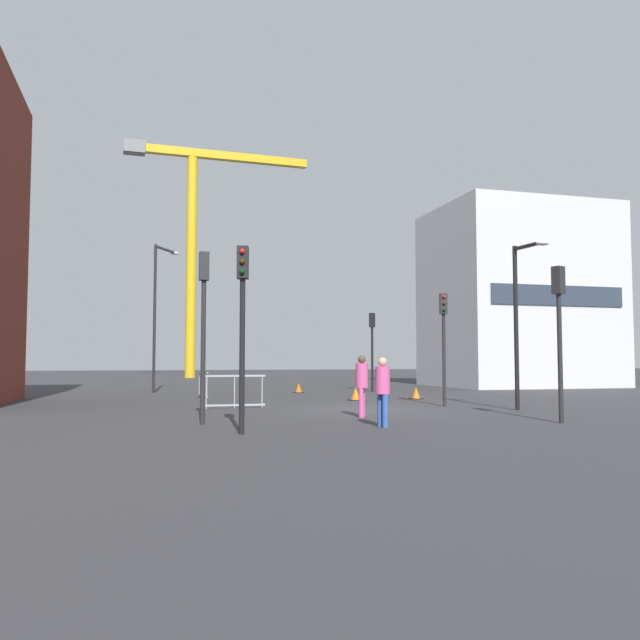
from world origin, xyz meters
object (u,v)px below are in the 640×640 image
at_px(traffic_light_crosswalk, 444,330).
at_px(pedestrian_waiting, 383,387).
at_px(traffic_cone_by_barrier, 356,394).
at_px(traffic_light_far, 242,308).
at_px(streetlamp_tall, 158,304).
at_px(traffic_light_corner, 559,317).
at_px(streetlamp_short, 520,309).
at_px(traffic_light_island, 372,339).
at_px(traffic_light_verge, 204,309).
at_px(traffic_cone_orange, 416,394).
at_px(pedestrian_walking, 362,381).
at_px(construction_crane, 196,222).
at_px(traffic_cone_striped, 299,388).

distance_m(traffic_light_crosswalk, pedestrian_waiting, 7.48).
bearing_deg(traffic_cone_by_barrier, traffic_light_far, -120.46).
relative_size(streetlamp_tall, traffic_light_corner, 1.81).
bearing_deg(traffic_light_far, traffic_light_corner, 2.01).
xyz_separation_m(streetlamp_short, traffic_light_island, (-0.43, 12.38, -0.54)).
height_order(streetlamp_tall, pedestrian_waiting, streetlamp_tall).
xyz_separation_m(traffic_light_island, traffic_cone_by_barrier, (-2.99, -6.28, -2.39)).
distance_m(traffic_light_verge, traffic_light_crosswalk, 9.35).
height_order(traffic_light_crosswalk, traffic_light_corner, traffic_light_corner).
bearing_deg(traffic_cone_orange, traffic_light_corner, -92.89).
relative_size(traffic_light_verge, traffic_cone_by_barrier, 8.30).
bearing_deg(traffic_light_far, traffic_light_verge, 105.02).
bearing_deg(traffic_light_corner, pedestrian_walking, 146.62).
xyz_separation_m(construction_crane, pedestrian_walking, (1.49, -40.30, -12.69)).
distance_m(traffic_light_crosswalk, traffic_light_island, 10.17).
relative_size(streetlamp_tall, traffic_cone_by_barrier, 13.97).
xyz_separation_m(traffic_light_verge, traffic_cone_by_barrier, (6.57, 7.82, -2.60)).
bearing_deg(pedestrian_waiting, traffic_cone_orange, 62.16).
distance_m(traffic_light_far, traffic_cone_by_barrier, 11.99).
height_order(traffic_light_island, traffic_cone_by_barrier, traffic_light_island).
bearing_deg(streetlamp_tall, traffic_light_verge, -87.26).
relative_size(traffic_light_crosswalk, traffic_cone_by_barrier, 7.52).
xyz_separation_m(traffic_light_verge, pedestrian_waiting, (4.01, -1.80, -1.89)).
xyz_separation_m(traffic_light_island, traffic_light_corner, (-0.87, -16.12, 0.02)).
distance_m(construction_crane, pedestrian_walking, 42.28).
bearing_deg(traffic_light_island, traffic_light_crosswalk, -96.19).
bearing_deg(traffic_light_far, traffic_cone_striped, 72.44).
relative_size(streetlamp_short, traffic_cone_striped, 11.24).
bearing_deg(pedestrian_walking, traffic_cone_by_barrier, 72.79).
distance_m(streetlamp_tall, traffic_light_corner, 20.41).
height_order(streetlamp_short, traffic_light_crosswalk, streetlamp_short).
xyz_separation_m(pedestrian_waiting, traffic_cone_by_barrier, (2.56, 9.61, -0.71)).
xyz_separation_m(traffic_light_island, traffic_light_far, (-8.94, -16.40, 0.08)).
xyz_separation_m(traffic_light_verge, traffic_light_corner, (8.68, -2.02, -0.18)).
bearing_deg(traffic_light_far, traffic_light_crosswalk, 38.75).
bearing_deg(traffic_cone_by_barrier, traffic_light_verge, -130.04).
distance_m(traffic_light_verge, traffic_light_corner, 8.92).
relative_size(traffic_light_island, pedestrian_waiting, 2.38).
bearing_deg(pedestrian_waiting, traffic_cone_striped, 83.63).
xyz_separation_m(streetlamp_tall, traffic_light_far, (1.38, -18.30, -1.58)).
bearing_deg(traffic_light_crosswalk, traffic_light_island, 83.81).
bearing_deg(traffic_light_far, traffic_cone_orange, 50.27).
xyz_separation_m(pedestrian_walking, traffic_cone_striped, (1.37, 13.17, -0.78)).
height_order(streetlamp_short, traffic_light_island, streetlamp_short).
height_order(streetlamp_tall, pedestrian_walking, streetlamp_tall).
distance_m(streetlamp_short, traffic_light_corner, 4.00).
distance_m(traffic_light_corner, traffic_cone_by_barrier, 10.34).
bearing_deg(streetlamp_tall, construction_crane, 81.68).
xyz_separation_m(construction_crane, traffic_light_corner, (5.78, -43.12, -11.03)).
distance_m(streetlamp_short, traffic_light_far, 10.21).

